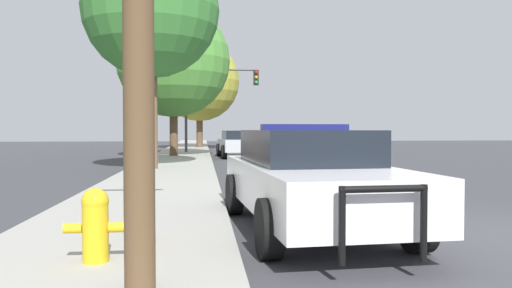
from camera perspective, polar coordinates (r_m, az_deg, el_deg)
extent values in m
plane|color=#3D3D42|center=(7.76, 25.44, -9.46)|extent=(110.00, 110.00, 0.00)
cube|color=#A3A099|center=(6.72, -15.66, -10.51)|extent=(3.00, 110.00, 0.13)
cube|color=white|center=(7.37, 6.10, -4.67)|extent=(2.17, 5.01, 0.63)
cube|color=black|center=(7.56, 5.60, -0.27)|extent=(1.76, 2.65, 0.49)
cylinder|color=black|center=(6.35, 17.95, -8.63)|extent=(0.29, 0.71, 0.70)
cylinder|color=black|center=(5.74, 1.51, -9.64)|extent=(0.29, 0.71, 0.70)
cylinder|color=black|center=(9.11, 8.95, -5.44)|extent=(0.29, 0.71, 0.70)
cylinder|color=black|center=(8.70, -2.48, -5.76)|extent=(0.29, 0.71, 0.70)
cylinder|color=black|center=(5.17, 18.62, -8.54)|extent=(0.07, 0.07, 0.75)
cylinder|color=black|center=(4.84, 9.81, -9.19)|extent=(0.07, 0.07, 0.75)
cylinder|color=black|center=(4.94, 14.39, -4.99)|extent=(0.88, 0.13, 0.07)
cube|color=navy|center=(7.56, 5.60, 1.93)|extent=(1.34, 0.29, 0.09)
cube|color=navy|center=(7.67, 12.81, -4.22)|extent=(0.24, 3.52, 0.18)
cylinder|color=gold|center=(5.39, -17.87, -9.70)|extent=(0.26, 0.26, 0.58)
sphere|color=gold|center=(5.34, -17.90, -6.28)|extent=(0.27, 0.27, 0.27)
cylinder|color=gold|center=(5.43, -20.18, -9.02)|extent=(0.18, 0.10, 0.10)
cylinder|color=gold|center=(5.34, -15.53, -9.16)|extent=(0.18, 0.10, 0.10)
cylinder|color=#424247|center=(29.75, -8.01, 3.94)|extent=(0.16, 0.16, 5.03)
cylinder|color=#424247|center=(29.94, -4.00, 8.48)|extent=(4.16, 0.11, 0.11)
cube|color=black|center=(30.04, 0.00, 7.60)|extent=(0.30, 0.24, 0.90)
sphere|color=red|center=(29.94, 0.03, 8.20)|extent=(0.20, 0.20, 0.20)
sphere|color=orange|center=(29.91, 0.03, 7.63)|extent=(0.20, 0.20, 0.20)
sphere|color=green|center=(29.88, 0.03, 7.06)|extent=(0.20, 0.20, 0.20)
cube|color=#B7B7BC|center=(26.09, -2.02, -0.11)|extent=(2.09, 4.34, 0.62)
cube|color=black|center=(25.87, -1.96, 1.05)|extent=(1.71, 2.29, 0.45)
cylinder|color=black|center=(27.30, -4.25, -0.68)|extent=(0.28, 0.70, 0.69)
cylinder|color=black|center=(27.53, -0.53, -0.65)|extent=(0.28, 0.70, 0.69)
cylinder|color=black|center=(24.69, -3.68, -0.93)|extent=(0.28, 0.70, 0.69)
cylinder|color=black|center=(24.94, 0.43, -0.90)|extent=(0.28, 0.70, 0.69)
cylinder|color=brown|center=(37.61, -6.47, 2.15)|extent=(0.48, 0.48, 3.29)
sphere|color=#999933|center=(37.78, -6.48, 7.14)|extent=(5.97, 5.97, 5.97)
cylinder|color=brown|center=(25.78, -9.39, 2.31)|extent=(0.41, 0.41, 3.26)
sphere|color=#4C8E38|center=(26.01, -9.43, 9.40)|extent=(5.76, 5.76, 5.76)
cylinder|color=brown|center=(17.43, -11.83, 4.05)|extent=(0.39, 0.39, 4.15)
sphere|color=#387A33|center=(17.89, -11.90, 14.83)|extent=(4.63, 4.63, 4.63)
cone|color=orange|center=(6.20, -12.91, -7.65)|extent=(0.33, 0.33, 0.69)
cylinder|color=white|center=(6.19, -12.91, -7.34)|extent=(0.18, 0.18, 0.10)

